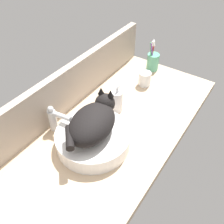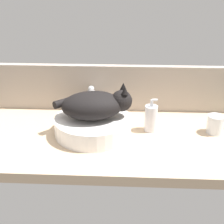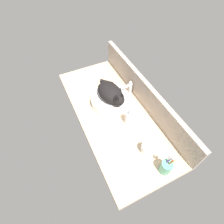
# 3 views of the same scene
# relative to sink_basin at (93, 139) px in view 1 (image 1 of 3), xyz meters

# --- Properties ---
(ground_plane) EXTENTS (1.29, 0.57, 0.04)m
(ground_plane) POSITION_rel_sink_basin_xyz_m (0.11, -0.01, -0.06)
(ground_plane) COLOR #D1B28E
(backsplash_panel) EXTENTS (1.29, 0.04, 0.22)m
(backsplash_panel) POSITION_rel_sink_basin_xyz_m (0.11, 0.25, 0.07)
(backsplash_panel) COLOR #AD9E8E
(backsplash_panel) RESTS_ON ground_plane
(sink_basin) EXTENTS (0.32, 0.32, 0.07)m
(sink_basin) POSITION_rel_sink_basin_xyz_m (0.00, 0.00, 0.00)
(sink_basin) COLOR white
(sink_basin) RESTS_ON ground_plane
(cat) EXTENTS (0.32, 0.21, 0.14)m
(cat) POSITION_rel_sink_basin_xyz_m (0.01, 0.00, 0.09)
(cat) COLOR black
(cat) RESTS_ON sink_basin
(faucet) EXTENTS (0.04, 0.12, 0.14)m
(faucet) POSITION_rel_sink_basin_xyz_m (-0.03, 0.19, 0.04)
(faucet) COLOR silver
(faucet) RESTS_ON ground_plane
(soap_dispenser) EXTENTS (0.05, 0.05, 0.15)m
(soap_dispenser) POSITION_rel_sink_basin_xyz_m (0.24, 0.04, 0.02)
(soap_dispenser) COLOR silver
(soap_dispenser) RESTS_ON ground_plane
(toothbrush_cup) EXTENTS (0.07, 0.07, 0.19)m
(toothbrush_cup) POSITION_rel_sink_basin_xyz_m (0.68, 0.07, 0.02)
(toothbrush_cup) COLOR #5BB28E
(toothbrush_cup) RESTS_ON ground_plane
(water_glass) EXTENTS (0.07, 0.07, 0.08)m
(water_glass) POSITION_rel_sink_basin_xyz_m (0.51, 0.03, -0.00)
(water_glass) COLOR white
(water_glass) RESTS_ON ground_plane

